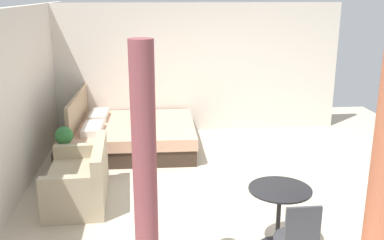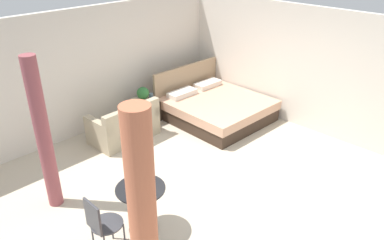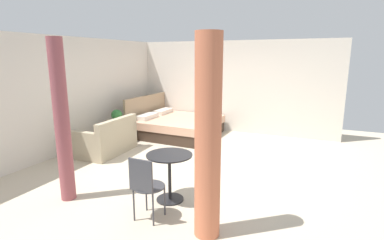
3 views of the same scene
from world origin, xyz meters
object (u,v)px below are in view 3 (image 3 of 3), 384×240
Objects in this scene: potted_plant at (117,116)px; cafe_chair_near_window at (145,183)px; bed at (175,125)px; couch at (108,141)px; balcony_table at (170,168)px; nightstand at (121,133)px; vase at (122,120)px.

cafe_chair_near_window is (-2.87, -2.70, -0.14)m from potted_plant.
bed is 1.57× the size of couch.
balcony_table is 0.66m from cafe_chair_near_window.
nightstand is 4.02m from cafe_chair_near_window.
cafe_chair_near_window is (-2.10, -2.38, 0.25)m from couch.
vase is 0.24× the size of balcony_table.
nightstand is 3.56m from balcony_table.
nightstand is 0.35m from vase.
couch is (-2.08, 0.67, 0.02)m from bed.
cafe_chair_near_window is at bearing -138.82° from vase.
couch is at bearing -160.50° from nightstand.
bed is at bearing -17.94° from couch.
cafe_chair_near_window reaches higher than vase.
bed is 12.27× the size of vase.
potted_plant is 3.50m from balcony_table.
bed is 1.56m from nightstand.
vase is (0.22, -0.00, -0.13)m from potted_plant.
cafe_chair_near_window reaches higher than potted_plant.
nightstand is 0.52× the size of cafe_chair_near_window.
vase is 4.10m from cafe_chair_near_window.
potted_plant reaches higher than balcony_table.
balcony_table is (-2.20, -2.71, -0.17)m from potted_plant.
vase is at bearing 5.23° from nightstand.
balcony_table is at bearing -129.16° from potted_plant.
potted_plant is 0.43× the size of cafe_chair_near_window.
couch is 3.56× the size of potted_plant.
potted_plant is at bearing 43.30° from cafe_chair_near_window.
vase is 0.20× the size of cafe_chair_near_window.
balcony_table is at bearing -131.86° from vase.
bed is 4.58× the size of nightstand.
potted_plant reaches higher than couch.
bed is at bearing -42.27° from vase.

